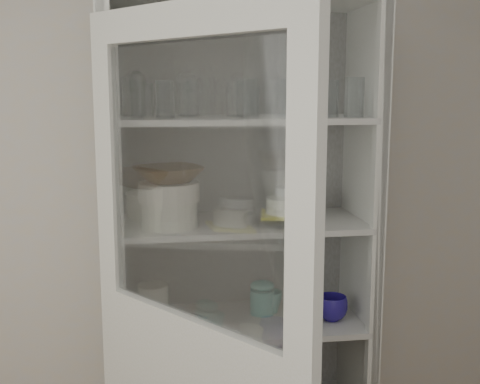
# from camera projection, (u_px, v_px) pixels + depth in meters

# --- Properties ---
(wall_back) EXTENTS (3.60, 0.02, 2.60)m
(wall_back) POSITION_uv_depth(u_px,v_px,m) (185.00, 201.00, 2.52)
(wall_back) COLOR silver
(wall_back) RESTS_ON ground
(pantry_cabinet) EXTENTS (1.00, 0.45, 2.10)m
(pantry_cabinet) POSITION_uv_depth(u_px,v_px,m) (238.00, 294.00, 2.45)
(pantry_cabinet) COLOR beige
(pantry_cabinet) RESTS_ON floor
(tumbler_0) EXTENTS (0.07, 0.07, 0.14)m
(tumbler_0) POSITION_uv_depth(u_px,v_px,m) (133.00, 98.00, 2.07)
(tumbler_0) COLOR silver
(tumbler_0) RESTS_ON shelf_glass
(tumbler_1) EXTENTS (0.08, 0.08, 0.13)m
(tumbler_1) POSITION_uv_depth(u_px,v_px,m) (165.00, 100.00, 2.07)
(tumbler_1) COLOR silver
(tumbler_1) RESTS_ON shelf_glass
(tumbler_2) EXTENTS (0.09, 0.09, 0.13)m
(tumbler_2) POSITION_uv_depth(u_px,v_px,m) (165.00, 100.00, 2.07)
(tumbler_2) COLOR silver
(tumbler_2) RESTS_ON shelf_glass
(tumbler_3) EXTENTS (0.07, 0.07, 0.14)m
(tumbler_3) POSITION_uv_depth(u_px,v_px,m) (249.00, 99.00, 2.10)
(tumbler_3) COLOR silver
(tumbler_3) RESTS_ON shelf_glass
(tumbler_4) EXTENTS (0.08, 0.08, 0.13)m
(tumbler_4) POSITION_uv_depth(u_px,v_px,m) (287.00, 99.00, 2.12)
(tumbler_4) COLOR silver
(tumbler_4) RESTS_ON shelf_glass
(tumbler_5) EXTENTS (0.08, 0.08, 0.13)m
(tumbler_5) POSITION_uv_depth(u_px,v_px,m) (330.00, 99.00, 2.17)
(tumbler_5) COLOR silver
(tumbler_5) RESTS_ON shelf_glass
(tumbler_6) EXTENTS (0.09, 0.09, 0.14)m
(tumbler_6) POSITION_uv_depth(u_px,v_px,m) (354.00, 97.00, 2.17)
(tumbler_6) COLOR silver
(tumbler_6) RESTS_ON shelf_glass
(tumbler_7) EXTENTS (0.07, 0.07, 0.12)m
(tumbler_7) POSITION_uv_depth(u_px,v_px,m) (146.00, 100.00, 2.22)
(tumbler_7) COLOR silver
(tumbler_7) RESTS_ON shelf_glass
(tumbler_8) EXTENTS (0.08, 0.08, 0.14)m
(tumbler_8) POSITION_uv_depth(u_px,v_px,m) (189.00, 97.00, 2.25)
(tumbler_8) COLOR silver
(tumbler_8) RESTS_ON shelf_glass
(tumbler_9) EXTENTS (0.09, 0.09, 0.14)m
(tumbler_9) POSITION_uv_depth(u_px,v_px,m) (246.00, 98.00, 2.24)
(tumbler_9) COLOR silver
(tumbler_9) RESTS_ON shelf_glass
(tumbler_10) EXTENTS (0.06, 0.06, 0.13)m
(tumbler_10) POSITION_uv_depth(u_px,v_px,m) (235.00, 99.00, 2.26)
(tumbler_10) COLOR silver
(tumbler_10) RESTS_ON shelf_glass
(goblet_0) EXTENTS (0.08, 0.08, 0.19)m
(goblet_0) POSITION_uv_depth(u_px,v_px,m) (135.00, 91.00, 2.31)
(goblet_0) COLOR silver
(goblet_0) RESTS_ON shelf_glass
(goblet_1) EXTENTS (0.08, 0.08, 0.19)m
(goblet_1) POSITION_uv_depth(u_px,v_px,m) (187.00, 91.00, 2.33)
(goblet_1) COLOR silver
(goblet_1) RESTS_ON shelf_glass
(goblet_2) EXTENTS (0.08, 0.08, 0.18)m
(goblet_2) POSITION_uv_depth(u_px,v_px,m) (299.00, 93.00, 2.37)
(goblet_2) COLOR silver
(goblet_2) RESTS_ON shelf_glass
(goblet_3) EXTENTS (0.07, 0.07, 0.15)m
(goblet_3) POSITION_uv_depth(u_px,v_px,m) (283.00, 96.00, 2.40)
(goblet_3) COLOR silver
(goblet_3) RESTS_ON shelf_glass
(plate_stack_front) EXTENTS (0.21, 0.21, 0.10)m
(plate_stack_front) POSITION_uv_depth(u_px,v_px,m) (169.00, 214.00, 2.21)
(plate_stack_front) COLOR white
(plate_stack_front) RESTS_ON shelf_plates
(plate_stack_back) EXTENTS (0.21, 0.21, 0.10)m
(plate_stack_back) POSITION_uv_depth(u_px,v_px,m) (153.00, 205.00, 2.38)
(plate_stack_back) COLOR white
(plate_stack_back) RESTS_ON shelf_plates
(cream_bowl) EXTENTS (0.23, 0.23, 0.07)m
(cream_bowl) POSITION_uv_depth(u_px,v_px,m) (169.00, 192.00, 2.19)
(cream_bowl) COLOR white
(cream_bowl) RESTS_ON plate_stack_front
(terracotta_bowl) EXTENTS (0.31, 0.31, 0.06)m
(terracotta_bowl) POSITION_uv_depth(u_px,v_px,m) (169.00, 174.00, 2.18)
(terracotta_bowl) COLOR #402810
(terracotta_bowl) RESTS_ON cream_bowl
(glass_platter) EXTENTS (0.36, 0.36, 0.02)m
(glass_platter) POSITION_uv_depth(u_px,v_px,m) (283.00, 218.00, 2.32)
(glass_platter) COLOR silver
(glass_platter) RESTS_ON shelf_plates
(yellow_trivet) EXTENTS (0.20, 0.20, 0.01)m
(yellow_trivet) POSITION_uv_depth(u_px,v_px,m) (283.00, 215.00, 2.32)
(yellow_trivet) COLOR yellow
(yellow_trivet) RESTS_ON glass_platter
(white_ramekin) EXTENTS (0.17, 0.17, 0.06)m
(white_ramekin) POSITION_uv_depth(u_px,v_px,m) (284.00, 205.00, 2.31)
(white_ramekin) COLOR white
(white_ramekin) RESTS_ON yellow_trivet
(grey_bowl_stack) EXTENTS (0.14, 0.14, 0.12)m
(grey_bowl_stack) POSITION_uv_depth(u_px,v_px,m) (293.00, 202.00, 2.38)
(grey_bowl_stack) COLOR silver
(grey_bowl_stack) RESTS_ON shelf_plates
(mug_blue) EXTENTS (0.15, 0.15, 0.10)m
(mug_blue) POSITION_uv_depth(u_px,v_px,m) (332.00, 308.00, 2.37)
(mug_blue) COLOR navy
(mug_blue) RESTS_ON shelf_mugs
(mug_teal) EXTENTS (0.12, 0.12, 0.09)m
(mug_teal) POSITION_uv_depth(u_px,v_px,m) (271.00, 302.00, 2.45)
(mug_teal) COLOR teal
(mug_teal) RESTS_ON shelf_mugs
(mug_white) EXTENTS (0.12, 0.12, 0.09)m
(mug_white) POSITION_uv_depth(u_px,v_px,m) (303.00, 317.00, 2.29)
(mug_white) COLOR white
(mug_white) RESTS_ON shelf_mugs
(teal_jar) EXTENTS (0.10, 0.10, 0.12)m
(teal_jar) POSITION_uv_depth(u_px,v_px,m) (262.00, 299.00, 2.44)
(teal_jar) COLOR teal
(teal_jar) RESTS_ON shelf_mugs
(measuring_cups) EXTENTS (0.09, 0.09, 0.04)m
(measuring_cups) POSITION_uv_depth(u_px,v_px,m) (190.00, 322.00, 2.31)
(measuring_cups) COLOR #AEAEC1
(measuring_cups) RESTS_ON shelf_mugs
(white_canister) EXTENTS (0.16, 0.16, 0.14)m
(white_canister) POSITION_uv_depth(u_px,v_px,m) (153.00, 302.00, 2.38)
(white_canister) COLOR white
(white_canister) RESTS_ON shelf_mugs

